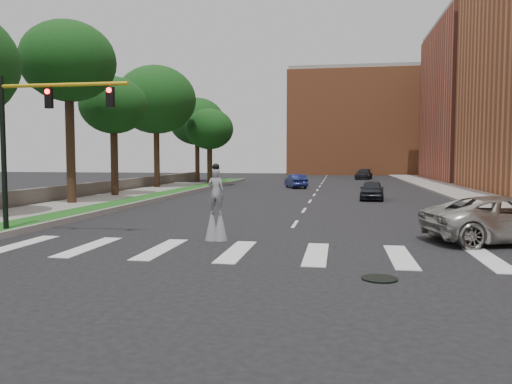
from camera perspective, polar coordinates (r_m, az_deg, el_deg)
name	(u,v)px	position (r m, az deg, el deg)	size (l,w,h in m)	color
ground_plane	(272,259)	(15.10, 1.81, -7.70)	(160.00, 160.00, 0.00)	black
grass_median	(153,197)	(37.30, -11.73, -0.60)	(2.00, 60.00, 0.25)	#164D16
median_curb	(166,197)	(36.93, -10.22, -0.60)	(0.20, 60.00, 0.28)	gray
sidewalk_left	(33,212)	(29.80, -24.16, -2.08)	(4.00, 60.00, 0.18)	gray
sidewalk_right	(480,197)	(41.14, 24.27, -0.50)	(5.00, 90.00, 0.18)	gray
stone_wall	(96,189)	(41.35, -17.86, 0.32)	(0.50, 56.00, 1.10)	#57514A
manhole	(380,279)	(13.06, 13.94, -9.59)	(0.90, 0.90, 0.04)	black
building_far	(498,103)	(71.86, 25.95, 9.14)	(16.00, 22.00, 20.00)	#B05641
building_backdrop	(362,124)	(92.94, 12.04, 7.58)	(26.00, 14.00, 18.00)	#B26138
traffic_signal	(31,129)	(21.24, -24.31, 6.59)	(5.30, 0.23, 6.20)	black
stilt_performer	(216,211)	(18.37, -4.58, -2.15)	(0.84, 0.54, 2.84)	black
suv_crossing	(510,220)	(20.03, 27.01, -2.83)	(2.77, 6.00, 1.67)	#AFACA5
car_near	(372,190)	(36.81, 13.11, 0.21)	(1.65, 4.10, 1.40)	black
car_mid	(296,181)	(49.87, 4.56, 1.25)	(1.45, 4.15, 1.37)	navy
car_far	(364,174)	(70.91, 12.21, 2.01)	(2.00, 4.93, 1.43)	black
tree_2	(68,62)	(34.24, -20.66, 13.70)	(5.89, 5.89, 11.55)	black
tree_3	(113,106)	(39.71, -15.99, 9.43)	(5.07, 5.07, 9.15)	black
tree_4	(156,100)	(49.88, -11.36, 10.27)	(7.70, 7.70, 11.88)	black
tree_5	(197,122)	(62.63, -6.75, 7.99)	(6.85, 6.85, 10.39)	black
tree_6	(209,129)	(53.60, -5.34, 7.13)	(5.09, 5.09, 8.22)	black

